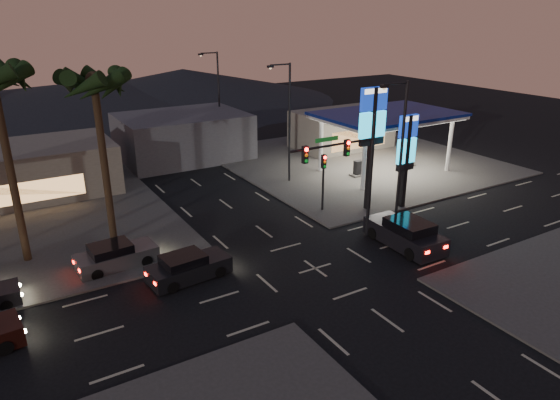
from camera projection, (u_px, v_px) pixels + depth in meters
ground at (315, 268)px, 28.58m from camera, size 140.00×140.00×0.00m
corner_lot_ne at (356, 161)px, 49.11m from camera, size 24.00×24.00×0.12m
gas_station at (388, 117)px, 44.13m from camera, size 12.20×8.20×5.47m
convenience_store at (342, 129)px, 53.40m from camera, size 10.00×6.00×4.00m
pylon_sign_tall at (372, 125)px, 34.84m from camera, size 2.20×0.35×9.00m
pylon_sign_short at (407, 147)px, 35.86m from camera, size 1.60×0.35×7.00m
traffic_signal_mast at (350, 163)px, 30.14m from camera, size 6.10×0.39×8.00m
pedestal_signal at (323, 173)px, 35.80m from camera, size 0.32×0.39×4.30m
streetlight_near at (399, 152)px, 30.65m from camera, size 2.14×0.25×10.00m
streetlight_mid at (287, 116)px, 41.07m from camera, size 2.14×0.25×10.00m
streetlight_far at (217, 94)px, 52.29m from camera, size 2.14×0.25×10.00m
palm_a at (95, 93)px, 28.52m from camera, size 4.41×4.41×10.86m
building_far_west at (6, 174)px, 38.75m from camera, size 16.00×8.00×4.00m
building_far_mid at (183, 136)px, 49.61m from camera, size 12.00×9.00×4.40m
hill_right at (183, 84)px, 83.03m from camera, size 50.00×50.00×5.00m
hill_center at (90, 95)px, 75.96m from camera, size 60.00×60.00×4.00m
car_lane_a_front at (188, 267)px, 27.25m from camera, size 4.71×2.28×1.49m
car_lane_b_front at (116, 256)px, 28.50m from camera, size 4.69×2.22×1.49m
suv_station at (405, 234)px, 31.05m from camera, size 2.49×5.48×1.80m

